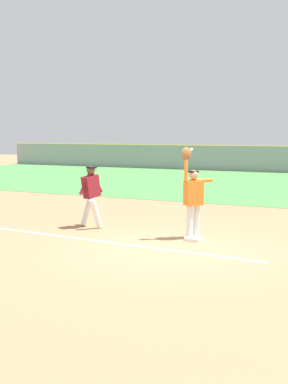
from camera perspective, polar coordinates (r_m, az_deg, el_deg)
ground_plane at (r=10.91m, az=2.95°, el=-6.75°), size 70.86×70.86×0.00m
outfield_grass at (r=24.84m, az=15.14°, el=0.90°), size 44.64×15.32×0.01m
chalk_foul_line at (r=12.70m, az=-12.72°, el=-4.90°), size 11.98×0.90×0.01m
first_base at (r=11.66m, az=6.10°, el=-5.67°), size 0.40×0.40×0.08m
fielder at (r=11.66m, az=5.96°, el=-0.27°), size 0.68×0.74×2.28m
runner at (r=13.11m, az=-6.45°, el=0.00°), size 0.76×0.83×1.72m
baseball at (r=11.90m, az=5.79°, el=5.18°), size 0.07×0.07×0.07m
parked_car_tan at (r=37.53m, az=2.50°, el=4.22°), size 4.46×2.23×1.25m
parked_car_blue at (r=36.33m, az=10.89°, el=4.00°), size 4.43×2.17×1.25m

